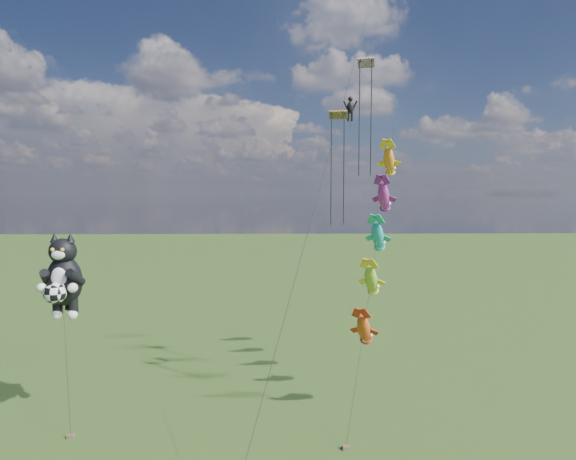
{
  "coord_description": "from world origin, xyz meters",
  "views": [
    {
      "loc": [
        11.28,
        -24.09,
        14.42
      ],
      "look_at": [
        12.04,
        10.57,
        11.82
      ],
      "focal_mm": 30.0,
      "sensor_mm": 36.0,
      "label": 1
    }
  ],
  "objects": [
    {
      "name": "cat_kite_rig",
      "position": [
        -2.25,
        6.14,
        9.25
      ],
      "size": [
        2.83,
        4.15,
        11.98
      ],
      "rotation": [
        0.0,
        0.0,
        0.43
      ],
      "color": "brown",
      "rests_on": "ground"
    },
    {
      "name": "parafoil_rig",
      "position": [
        15.82,
        6.8,
        19.2
      ],
      "size": [
        9.09,
        15.63,
        26.13
      ],
      "rotation": [
        0.0,
        0.0,
        -0.42
      ],
      "color": "brown",
      "rests_on": "ground"
    },
    {
      "name": "fish_windsock_rig",
      "position": [
        18.49,
        10.18,
        11.39
      ],
      "size": [
        6.22,
        14.8,
        20.29
      ],
      "rotation": [
        0.0,
        0.0,
        -0.07
      ],
      "color": "brown",
      "rests_on": "ground"
    }
  ]
}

